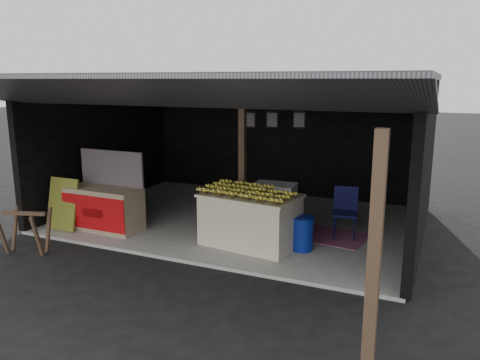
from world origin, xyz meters
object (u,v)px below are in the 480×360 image
at_px(white_crate, 274,206).
at_px(neighbor_stall, 105,206).
at_px(sawhorse, 25,227).
at_px(water_barrel, 302,234).
at_px(banana_table, 250,220).
at_px(plastic_chair, 345,208).

bearing_deg(white_crate, neighbor_stall, -157.34).
relative_size(sawhorse, water_barrel, 1.51).
bearing_deg(white_crate, banana_table, -95.64).
xyz_separation_m(water_barrel, plastic_chair, (0.52, 1.01, 0.27)).
xyz_separation_m(banana_table, plastic_chair, (1.43, 1.14, 0.09)).
relative_size(neighbor_stall, water_barrel, 2.76).
distance_m(neighbor_stall, sawhorse, 1.55).
distance_m(banana_table, sawhorse, 3.82).
relative_size(banana_table, white_crate, 1.99).
height_order(sawhorse, plastic_chair, plastic_chair).
height_order(neighbor_stall, sawhorse, neighbor_stall).
xyz_separation_m(sawhorse, water_barrel, (4.27, 1.94, -0.14)).
height_order(neighbor_stall, plastic_chair, neighbor_stall).
bearing_deg(white_crate, sawhorse, -142.55).
bearing_deg(white_crate, water_barrel, -50.73).
relative_size(white_crate, sawhorse, 1.07).
height_order(banana_table, neighbor_stall, neighbor_stall).
relative_size(white_crate, neighbor_stall, 0.59).
height_order(banana_table, water_barrel, banana_table).
distance_m(white_crate, water_barrel, 1.29).
bearing_deg(banana_table, white_crate, 94.12).
xyz_separation_m(banana_table, sawhorse, (-3.36, -1.81, -0.05)).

